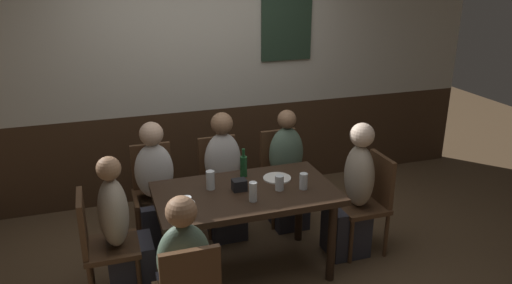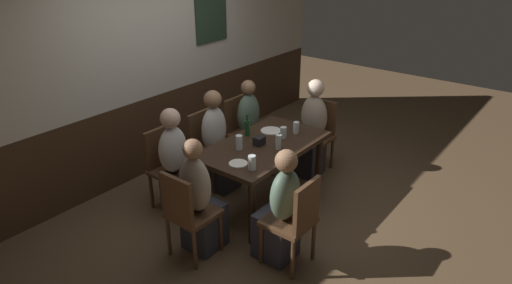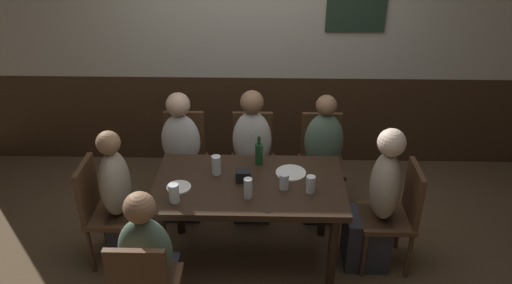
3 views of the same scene
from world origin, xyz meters
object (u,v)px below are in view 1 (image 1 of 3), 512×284
chair_right_far (281,170)px  pint_glass_pale (253,193)px  chair_head_east (369,198)px  person_mid_far (225,184)px  plate_white_small (183,204)px  chair_mid_far (220,178)px  beer_bottle_green (244,166)px  condiment_caddy (239,185)px  person_head_east (353,200)px  tumbler_water (303,182)px  pint_glass_stout (210,181)px  person_head_west (123,239)px  chair_left_far (154,187)px  plate_white_large (277,178)px  person_left_far (157,195)px  person_right_far (287,178)px  pint_glass_amber (279,184)px  dining_table (246,201)px  chair_head_west (100,241)px  beer_glass_half (187,207)px  person_left_near (184,283)px

chair_right_far → pint_glass_pale: pint_glass_pale is taller
chair_head_east → person_mid_far: bearing=149.5°
plate_white_small → chair_mid_far: bearing=60.6°
beer_bottle_green → pint_glass_pale: bearing=-98.8°
condiment_caddy → plate_white_small: bearing=-167.0°
person_head_east → tumbler_water: size_ratio=9.16×
chair_right_far → pint_glass_stout: size_ratio=5.81×
person_head_west → beer_bottle_green: 1.12m
chair_left_far → plate_white_large: size_ratio=3.79×
plate_white_large → person_head_east: bearing=-11.7°
chair_head_east → person_left_far: 1.87m
person_right_far → pint_glass_amber: bearing=-116.7°
person_left_far → plate_white_large: (0.94, -0.53, 0.25)m
person_mid_far → pint_glass_stout: size_ratio=7.78×
tumbler_water → beer_bottle_green: (-0.38, 0.38, 0.04)m
person_head_west → pint_glass_amber: size_ratio=9.49×
pint_glass_amber → condiment_caddy: bearing=162.7°
dining_table → chair_head_east: 1.13m
chair_mid_far → person_mid_far: (-0.00, -0.16, 0.00)m
chair_right_far → tumbler_water: chair_right_far is taller
dining_table → tumbler_water: 0.48m
person_mid_far → pint_glass_pale: size_ratio=7.68×
chair_mid_far → chair_head_west: bearing=-143.8°
person_head_east → beer_bottle_green: person_head_east is taller
person_head_west → beer_bottle_green: size_ratio=4.71×
dining_table → chair_right_far: size_ratio=1.61×
chair_left_far → person_right_far: person_right_far is taller
person_mid_far → person_head_west: (-0.96, -0.66, -0.02)m
person_head_east → person_right_far: 0.74m
person_head_west → pint_glass_amber: 1.26m
chair_left_far → pint_glass_pale: (0.62, -1.01, 0.31)m
chair_head_east → chair_right_far: bearing=121.3°
beer_bottle_green → person_left_far: bearing=150.8°
dining_table → pint_glass_pale: pint_glass_pale is taller
chair_mid_far → pint_glass_stout: size_ratio=5.81×
beer_glass_half → pint_glass_pale: size_ratio=0.92×
person_left_far → pint_glass_pale: size_ratio=7.51×
plate_white_large → dining_table: bearing=-157.0°
chair_head_west → beer_bottle_green: 1.27m
chair_head_west → person_right_far: person_right_far is taller
dining_table → person_left_far: 0.92m
chair_head_west → beer_bottle_green: beer_bottle_green is taller
dining_table → person_right_far: bearing=46.6°
person_left_near → plate_white_small: size_ratio=6.17×
pint_glass_amber → plate_white_small: size_ratio=0.67×
plate_white_large → chair_head_west: bearing=-174.7°
person_left_near → beer_bottle_green: bearing=53.4°
dining_table → chair_head_west: (-1.13, 0.00, -0.15)m
pint_glass_pale → beer_bottle_green: (0.07, 0.46, 0.03)m
chair_right_far → person_mid_far: size_ratio=0.75×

